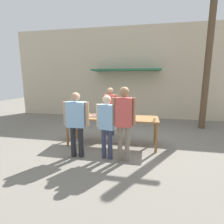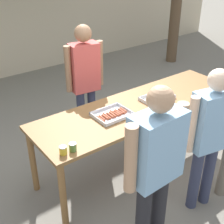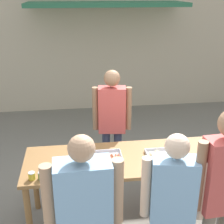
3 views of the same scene
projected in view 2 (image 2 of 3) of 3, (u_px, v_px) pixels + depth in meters
name	position (u px, v px, depth m)	size (l,w,h in m)	color
ground_plane	(138.00, 163.00, 4.16)	(24.00, 24.00, 0.00)	slate
serving_table	(141.00, 111.00, 3.77)	(2.72, 0.83, 0.87)	brown
food_tray_sausages	(112.00, 115.00, 3.49)	(0.40, 0.32, 0.04)	silver
food_tray_buns	(157.00, 97.00, 3.86)	(0.42, 0.24, 0.06)	silver
condiment_jar_mustard	(63.00, 150.00, 2.86)	(0.07, 0.07, 0.08)	gold
condiment_jar_ketchup	(73.00, 147.00, 2.91)	(0.07, 0.07, 0.08)	#567A38
person_server_behind_table	(85.00, 75.00, 4.14)	(0.54, 0.25, 1.70)	#333851
person_customer_holding_hotdog	(155.00, 161.00, 2.61)	(0.67, 0.27, 1.67)	#232328
person_customer_waiting_in_line	(210.00, 131.00, 3.06)	(0.56, 0.29, 1.61)	#333851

